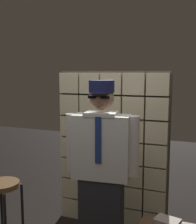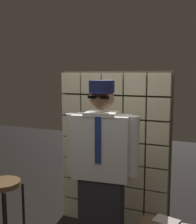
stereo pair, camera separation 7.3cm
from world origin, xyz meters
name	(u,v)px [view 1 (the left image)]	position (x,y,z in m)	size (l,w,h in m)	color
glass_block_wall	(111,151)	(0.00, 1.22, 0.93)	(1.36, 0.10, 1.90)	beige
standing_person	(101,170)	(0.14, 0.52, 0.93)	(0.72, 0.33, 1.79)	#28282D
bar_stool	(3,202)	(-0.80, 0.23, 0.58)	(0.34, 0.34, 0.78)	brown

